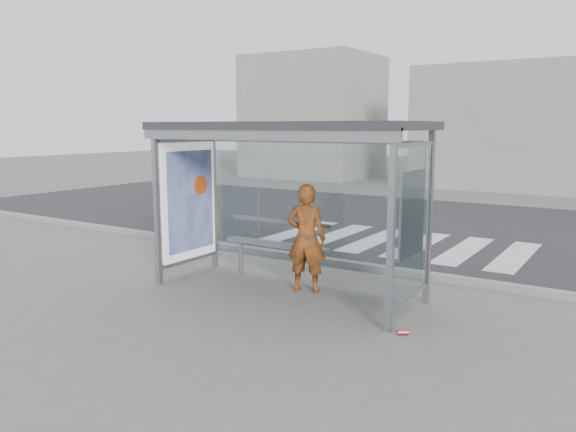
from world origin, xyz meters
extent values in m
plane|color=#626260|center=(0.00, 0.00, 0.00)|extent=(80.00, 80.00, 0.00)
cube|color=#262628|center=(0.00, 7.00, 0.00)|extent=(30.00, 10.00, 0.01)
cube|color=gray|center=(0.00, 1.95, 0.06)|extent=(30.00, 0.18, 0.12)
cube|color=silver|center=(-2.50, 4.50, 0.00)|extent=(0.55, 3.00, 0.00)
cube|color=silver|center=(-1.50, 4.50, 0.00)|extent=(0.55, 3.00, 0.00)
cube|color=silver|center=(-0.50, 4.50, 0.00)|extent=(0.55, 3.00, 0.00)
cube|color=silver|center=(0.50, 4.50, 0.00)|extent=(0.55, 3.00, 0.00)
cube|color=silver|center=(1.50, 4.50, 0.00)|extent=(0.55, 3.00, 0.00)
cube|color=silver|center=(2.50, 4.50, 0.00)|extent=(0.55, 3.00, 0.00)
cube|color=gray|center=(-2.00, -0.70, 1.25)|extent=(0.08, 0.08, 2.50)
cube|color=gray|center=(2.00, -0.70, 1.25)|extent=(0.08, 0.08, 2.50)
cube|color=gray|center=(-2.00, 0.70, 1.25)|extent=(0.08, 0.08, 2.50)
cube|color=gray|center=(2.00, 0.70, 1.25)|extent=(0.08, 0.08, 2.50)
cube|color=#2D2D30|center=(0.00, 0.00, 2.56)|extent=(4.25, 1.65, 0.12)
cube|color=gray|center=(0.00, -0.76, 2.45)|extent=(4.25, 0.06, 0.18)
cube|color=white|center=(0.00, 0.70, 1.30)|extent=(3.80, 0.02, 2.00)
cube|color=white|center=(-2.00, 0.00, 1.30)|extent=(0.15, 1.25, 2.00)
cube|color=blue|center=(-1.92, 0.00, 1.30)|extent=(0.01, 1.10, 1.70)
cylinder|color=#EC4F15|center=(-1.91, 0.25, 1.55)|extent=(0.02, 0.32, 0.32)
cube|color=white|center=(2.00, 0.00, 1.30)|extent=(0.03, 1.25, 2.00)
cube|color=beige|center=(1.97, 0.05, 1.40)|extent=(0.03, 0.86, 1.16)
cube|color=gray|center=(-10.00, 18.00, 3.00)|extent=(6.00, 5.00, 6.00)
cube|color=gray|center=(0.00, 18.00, 2.50)|extent=(8.00, 5.00, 5.00)
imported|color=#CF6113|center=(0.22, 0.26, 0.85)|extent=(0.70, 0.55, 1.69)
cube|color=slate|center=(-0.54, 0.57, 0.60)|extent=(1.96, 0.24, 0.05)
cylinder|color=slate|center=(-1.30, 0.57, 0.29)|extent=(0.08, 0.08, 0.57)
cylinder|color=slate|center=(0.22, 0.57, 0.29)|extent=(0.08, 0.08, 0.57)
cube|color=slate|center=(-0.54, 0.66, 0.98)|extent=(1.96, 0.04, 0.07)
cylinder|color=#DB404D|center=(2.20, -0.71, 0.04)|extent=(0.15, 0.13, 0.07)
camera|label=1|loc=(4.58, -7.04, 2.56)|focal=35.00mm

